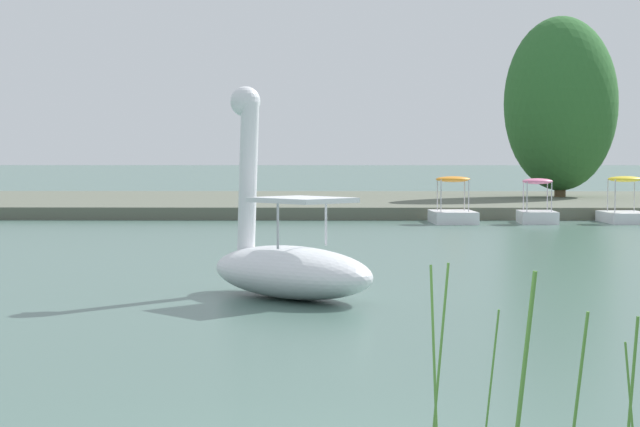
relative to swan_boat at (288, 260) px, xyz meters
The scene contains 7 objects.
shore_bank_far 30.58m from the swan_boat, 88.54° to the left, with size 115.71×18.14×0.45m, color #5B6051.
swan_boat is the anchor object (origin of this frame).
pedal_boat_orange 20.59m from the swan_boat, 76.50° to the left, with size 1.55×2.37×1.60m.
pedal_boat_pink 21.44m from the swan_boat, 68.95° to the left, with size 1.29×1.92×1.54m.
pedal_boat_yellow 22.92m from the swan_boat, 62.03° to the left, with size 1.49×2.35×1.61m.
tree_willow_near_path 33.82m from the swan_boat, 71.14° to the left, with size 7.30×7.33×8.07m.
reed_clump_foreground 10.45m from the swan_boat, 73.77° to the right, with size 2.93×1.26×1.60m.
Camera 1 is at (-0.00, -7.15, 2.33)m, focal length 62.12 mm.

